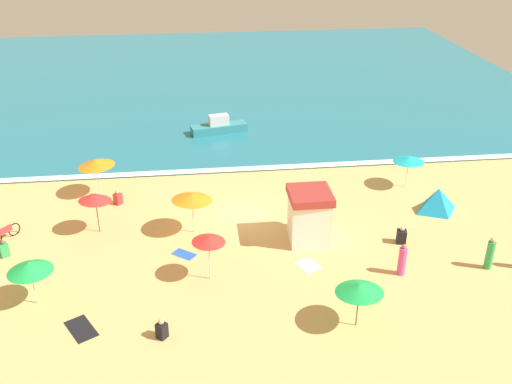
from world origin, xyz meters
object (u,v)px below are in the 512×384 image
(beachgoer_2, at_px, (4,249))
(beachgoer_6, at_px, (402,260))
(beach_umbrella_3, at_px, (30,267))
(parked_bicycle, at_px, (5,233))
(beachgoer_5, at_px, (162,330))
(beach_umbrella_6, at_px, (96,163))
(beach_umbrella_4, at_px, (192,197))
(beachgoer_0, at_px, (490,254))
(small_boat_0, at_px, (219,127))
(beach_umbrella_5, at_px, (409,159))
(beach_umbrella_2, at_px, (209,239))
(lifeguard_cabana, at_px, (309,216))
(beach_umbrella_1, at_px, (95,197))
(beachgoer_3, at_px, (401,236))
(beach_umbrella_0, at_px, (359,288))
(beachgoer_1, at_px, (118,198))
(beach_tent, at_px, (437,200))

(beachgoer_2, relative_size, beachgoer_6, 0.55)
(beach_umbrella_3, bearing_deg, beachgoer_6, 0.88)
(parked_bicycle, height_order, beachgoer_5, beachgoer_5)
(beach_umbrella_6, distance_m, parked_bicycle, 6.56)
(beach_umbrella_4, bearing_deg, beachgoer_0, -19.81)
(beach_umbrella_6, distance_m, small_boat_0, 12.32)
(beach_umbrella_5, height_order, beach_umbrella_6, beach_umbrella_6)
(beach_umbrella_2, xyz_separation_m, small_boat_0, (1.55, 18.84, -1.62))
(beach_umbrella_2, distance_m, beach_umbrella_4, 4.43)
(lifeguard_cabana, height_order, small_boat_0, lifeguard_cabana)
(lifeguard_cabana, bearing_deg, parked_bicycle, 173.26)
(beach_umbrella_1, xyz_separation_m, parked_bicycle, (-4.79, -0.26, -1.70))
(beach_umbrella_1, distance_m, parked_bicycle, 5.09)
(beachgoer_0, distance_m, beachgoer_3, 4.37)
(beachgoer_2, bearing_deg, beachgoer_5, -41.23)
(beachgoer_2, bearing_deg, parked_bicycle, 102.77)
(small_boat_0, bearing_deg, beachgoer_6, -68.94)
(lifeguard_cabana, relative_size, beach_umbrella_1, 1.15)
(beach_umbrella_0, xyz_separation_m, beachgoer_1, (-10.96, 12.21, -1.53))
(beach_umbrella_0, distance_m, parked_bicycle, 18.74)
(beach_umbrella_2, relative_size, beach_umbrella_5, 0.88)
(beach_umbrella_3, height_order, beachgoer_6, beach_umbrella_3)
(beach_umbrella_3, distance_m, beach_umbrella_5, 22.30)
(lifeguard_cabana, height_order, parked_bicycle, lifeguard_cabana)
(beach_umbrella_2, bearing_deg, beachgoer_2, 162.84)
(parked_bicycle, height_order, beachgoer_1, beachgoer_1)
(beachgoer_2, xyz_separation_m, beachgoer_5, (8.01, -7.02, 0.01))
(beachgoer_1, distance_m, beachgoer_3, 16.24)
(beach_umbrella_2, xyz_separation_m, beachgoer_6, (9.07, -0.68, -1.41))
(beach_umbrella_4, relative_size, beachgoer_1, 3.45)
(beach_umbrella_3, relative_size, beach_umbrella_4, 0.75)
(beach_umbrella_5, bearing_deg, beach_tent, -77.95)
(beachgoer_2, bearing_deg, beach_umbrella_2, -17.16)
(beach_umbrella_6, xyz_separation_m, beachgoer_6, (15.29, -10.10, -1.37))
(beach_umbrella_3, height_order, beachgoer_5, beach_umbrella_3)
(beach_umbrella_4, height_order, beachgoer_1, beach_umbrella_4)
(beach_umbrella_0, height_order, parked_bicycle, beach_umbrella_0)
(beachgoer_0, bearing_deg, beach_umbrella_4, 160.19)
(beach_umbrella_0, xyz_separation_m, beach_umbrella_4, (-6.61, 8.46, 0.22))
(beach_umbrella_2, bearing_deg, beach_umbrella_6, 123.45)
(beach_umbrella_2, distance_m, small_boat_0, 18.97)
(beach_umbrella_3, height_order, beach_umbrella_5, beach_umbrella_3)
(beach_tent, relative_size, beachgoer_2, 2.58)
(parked_bicycle, bearing_deg, beach_umbrella_3, -64.10)
(beach_umbrella_2, height_order, beachgoer_5, beach_umbrella_2)
(beach_umbrella_6, distance_m, beachgoer_5, 14.02)
(beach_umbrella_2, bearing_deg, beachgoer_5, -118.80)
(beach_umbrella_4, height_order, beachgoer_5, beach_umbrella_4)
(beach_umbrella_2, distance_m, beachgoer_5, 4.77)
(lifeguard_cabana, relative_size, beachgoer_5, 3.08)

